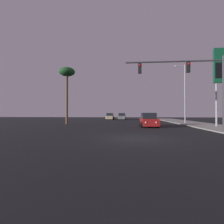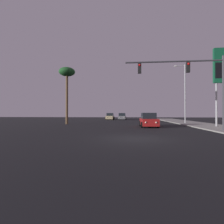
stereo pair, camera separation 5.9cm
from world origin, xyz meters
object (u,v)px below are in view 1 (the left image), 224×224
car_red (149,120)px  traffic_light_mast (193,77)px  car_tan (110,117)px  palm_tree_near (67,75)px  car_grey (122,117)px  street_lamp (184,91)px  gas_station_sign (223,70)px

car_red → traffic_light_mast: (3.22, -5.47, 4.03)m
car_tan → palm_tree_near: 20.53m
car_grey → street_lamp: bearing=123.7°
car_tan → gas_station_sign: bearing=124.5°
car_tan → palm_tree_near: (-4.58, -18.88, 6.62)m
car_grey → gas_station_sign: bearing=120.0°
street_lamp → gas_station_sign: same height
palm_tree_near → traffic_light_mast: bearing=-32.7°
traffic_light_mast → palm_tree_near: palm_tree_near is taller
car_grey → gas_station_sign: size_ratio=0.48×
car_tan → car_grey: 3.11m
traffic_light_mast → car_red: bearing=120.5°
car_tan → traffic_light_mast: 30.43m
gas_station_sign → car_grey: bearing=118.3°
car_red → gas_station_sign: size_ratio=0.48×
street_lamp → palm_tree_near: size_ratio=1.06×
traffic_light_mast → gas_station_sign: bearing=45.4°
car_red → car_grey: bearing=-81.4°
car_tan → street_lamp: street_lamp is taller
car_grey → gas_station_sign: (12.27, -22.79, 5.86)m
gas_station_sign → palm_tree_near: (-19.94, 4.29, 0.76)m
car_red → car_grey: 22.86m
car_red → car_tan: 23.95m
street_lamp → palm_tree_near: (-17.73, -2.36, 2.26)m
traffic_light_mast → gas_station_sign: 7.54m
palm_tree_near → car_tan: bearing=76.4°
car_grey → street_lamp: size_ratio=0.48×
car_red → car_tan: bearing=-74.2°
gas_station_sign → palm_tree_near: gas_station_sign is taller
traffic_light_mast → street_lamp: bearing=76.1°
traffic_light_mast → street_lamp: (2.93, 11.85, 0.33)m
car_grey → palm_tree_near: (-7.67, -18.50, 6.62)m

